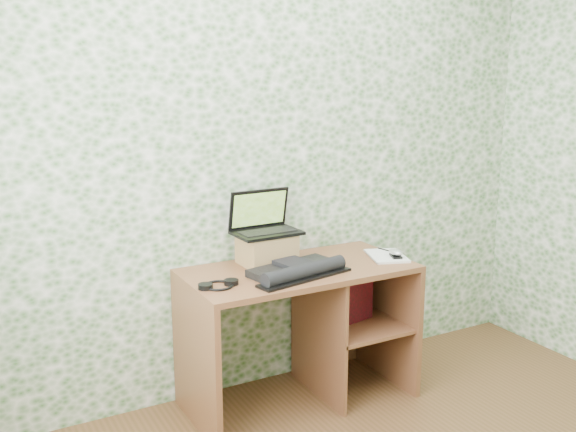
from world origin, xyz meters
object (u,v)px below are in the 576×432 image
desk (309,312)px  laptop (264,223)px  keyboard (298,270)px  riser (267,249)px  notepad (387,256)px

desk → laptop: bearing=141.6°
desk → keyboard: size_ratio=2.18×
desk → riser: (-0.19, 0.12, 0.35)m
riser → notepad: 0.67m
keyboard → laptop: bearing=88.6°
desk → riser: riser is taller
keyboard → notepad: 0.59m
laptop → keyboard: 0.34m
riser → keyboard: bearing=-78.7°
riser → keyboard: (0.05, -0.25, -0.05)m
laptop → notepad: bearing=-22.6°
riser → notepad: bearing=-17.6°
keyboard → riser: bearing=90.1°
desk → notepad: 0.53m
riser → laptop: laptop is taller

